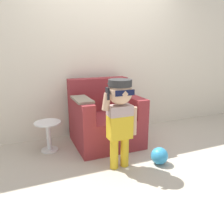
{
  "coord_description": "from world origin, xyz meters",
  "views": [
    {
      "loc": [
        -1.27,
        -2.76,
        1.36
      ],
      "look_at": [
        -0.22,
        -0.25,
        0.59
      ],
      "focal_mm": 35.0,
      "sensor_mm": 36.0,
      "label": 1
    }
  ],
  "objects_px": {
    "armchair": "(105,120)",
    "person_child": "(120,111)",
    "side_table": "(48,133)",
    "toy_ball": "(159,156)"
  },
  "relations": [
    {
      "from": "person_child",
      "to": "toy_ball",
      "type": "bearing_deg",
      "value": -14.24
    },
    {
      "from": "armchair",
      "to": "toy_ball",
      "type": "bearing_deg",
      "value": -66.66
    },
    {
      "from": "side_table",
      "to": "toy_ball",
      "type": "distance_m",
      "value": 1.52
    },
    {
      "from": "armchair",
      "to": "toy_ball",
      "type": "xyz_separation_m",
      "value": [
        0.38,
        -0.89,
        -0.25
      ]
    },
    {
      "from": "armchair",
      "to": "person_child",
      "type": "distance_m",
      "value": 0.85
    },
    {
      "from": "armchair",
      "to": "toy_ball",
      "type": "distance_m",
      "value": 1.0
    },
    {
      "from": "toy_ball",
      "to": "side_table",
      "type": "bearing_deg",
      "value": 143.03
    },
    {
      "from": "person_child",
      "to": "side_table",
      "type": "distance_m",
      "value": 1.16
    },
    {
      "from": "armchair",
      "to": "person_child",
      "type": "relative_size",
      "value": 0.9
    },
    {
      "from": "toy_ball",
      "to": "person_child",
      "type": "bearing_deg",
      "value": 165.76
    }
  ]
}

